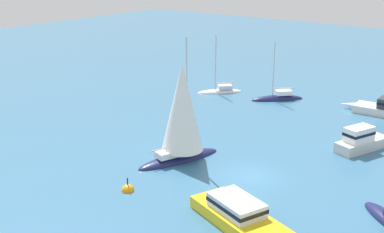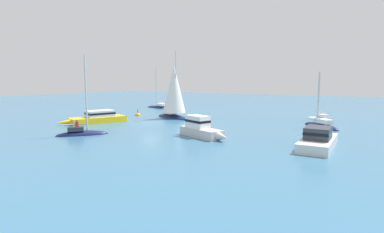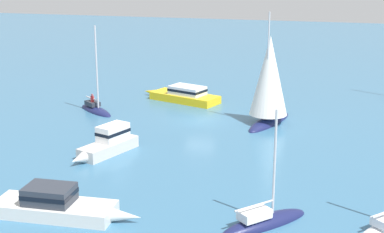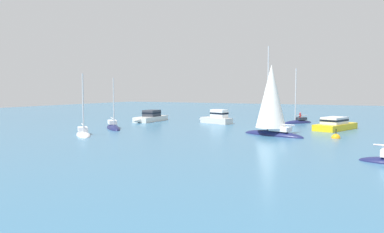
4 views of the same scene
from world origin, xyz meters
name	(u,v)px [view 4 (image 4 of 4)]	position (x,y,z in m)	size (l,w,h in m)	color
ground_plane	(279,130)	(0.00, 0.00, 0.00)	(160.00, 160.00, 0.00)	teal
yacht	(271,102)	(5.89, 0.46, 3.52)	(4.03, 7.28, 10.03)	#191E4C
motor_cruiser	(150,117)	(-3.07, -20.64, 0.66)	(8.44, 2.61, 1.73)	silver
ketch	(298,122)	(-9.99, 0.37, 0.19)	(4.74, 4.11, 8.37)	#191E4C
ketch_1	(83,134)	(14.86, -17.56, 0.15)	(4.48, 4.74, 6.95)	white
launch	(336,124)	(-3.12, 6.13, 0.64)	(8.58, 4.73, 1.56)	yellow
powerboat	(216,118)	(-4.35, -10.18, 0.80)	(3.23, 6.15, 2.03)	silver
sloop	(113,128)	(8.16, -18.89, 0.11)	(4.87, 5.15, 6.86)	#191E4C
channel_buoy	(336,138)	(5.34, 6.92, 0.00)	(0.89, 0.89, 1.38)	orange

